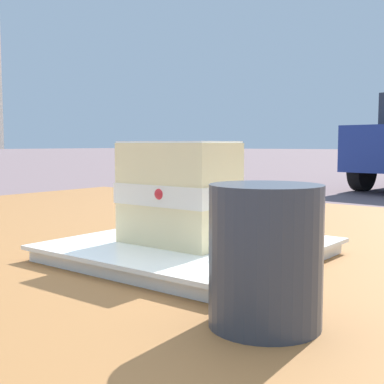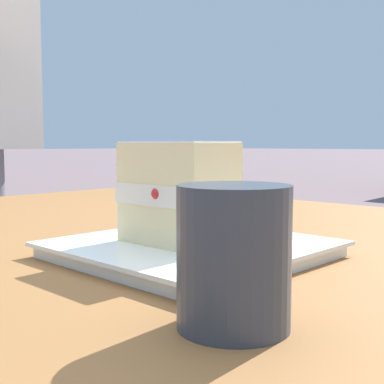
# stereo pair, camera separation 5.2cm
# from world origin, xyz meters

# --- Properties ---
(patio_table) EXTENTS (1.46, 0.92, 0.69)m
(patio_table) POSITION_xyz_m (0.00, 0.00, 0.60)
(patio_table) COLOR brown
(patio_table) RESTS_ON ground
(dessert_plate) EXTENTS (0.24, 0.24, 0.02)m
(dessert_plate) POSITION_xyz_m (-0.00, 0.09, 0.69)
(dessert_plate) COLOR white
(dessert_plate) RESTS_ON patio_table
(cake_slice) EXTENTS (0.11, 0.07, 0.10)m
(cake_slice) POSITION_xyz_m (0.01, 0.10, 0.75)
(cake_slice) COLOR beige
(cake_slice) RESTS_ON dessert_plate
(dessert_fork) EXTENTS (0.06, 0.17, 0.01)m
(dessert_fork) POSITION_xyz_m (0.16, -0.06, 0.69)
(dessert_fork) COLOR silver
(dessert_fork) RESTS_ON patio_table
(coffee_cup) EXTENTS (0.07, 0.07, 0.09)m
(coffee_cup) POSITION_xyz_m (-0.16, 0.21, 0.73)
(coffee_cup) COLOR #333842
(coffee_cup) RESTS_ON patio_table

